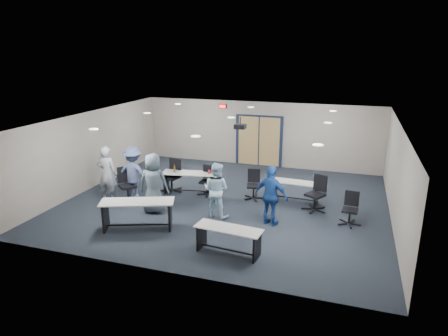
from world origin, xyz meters
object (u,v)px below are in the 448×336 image
(chair_back_b, at_px, (207,181))
(table_front_right, at_px, (228,236))
(table_front_left, at_px, (138,210))
(chair_back_d, at_px, (315,193))
(table_back_left, at_px, (189,179))
(person_navy, at_px, (271,196))
(person_gray, at_px, (107,174))
(chair_loose_left, at_px, (127,185))
(person_plaid, at_px, (154,183))
(person_lightblue, at_px, (216,190))
(table_back_right, at_px, (295,188))
(chair_back_a, at_px, (171,176))
(person_back, at_px, (133,173))
(chair_loose_right, at_px, (350,209))
(chair_back_c, at_px, (254,185))

(chair_back_b, bearing_deg, table_front_right, -61.22)
(table_front_left, xyz_separation_m, chair_back_d, (4.47, 2.83, 0.00))
(table_back_left, xyz_separation_m, person_navy, (3.18, -1.66, 0.35))
(person_navy, bearing_deg, table_front_right, 89.95)
(table_front_right, relative_size, person_gray, 0.92)
(chair_loose_left, distance_m, person_plaid, 1.40)
(person_lightblue, bearing_deg, chair_back_b, -50.44)
(table_back_right, relative_size, person_lightblue, 0.99)
(chair_back_a, height_order, person_back, person_back)
(chair_back_a, bearing_deg, table_front_left, -70.26)
(chair_loose_left, xyz_separation_m, person_plaid, (1.24, -0.54, 0.36))
(table_front_right, relative_size, person_lightblue, 1.02)
(chair_loose_right, distance_m, person_navy, 2.25)
(chair_back_b, height_order, chair_loose_right, chair_back_b)
(table_back_right, bearing_deg, person_back, -159.84)
(person_gray, bearing_deg, table_back_left, -150.57)
(table_front_right, relative_size, chair_back_c, 1.73)
(table_back_left, relative_size, chair_loose_right, 2.00)
(chair_loose_right, xyz_separation_m, person_navy, (-2.11, -0.69, 0.39))
(person_plaid, bearing_deg, chair_loose_right, -178.85)
(table_back_right, height_order, chair_back_a, chair_back_a)
(table_front_right, bearing_deg, person_lightblue, 122.42)
(table_front_left, relative_size, person_gray, 1.14)
(table_back_left, xyz_separation_m, chair_back_c, (2.23, 0.15, -0.03))
(person_gray, height_order, person_plaid, same)
(table_back_right, relative_size, chair_back_b, 1.64)
(chair_back_b, height_order, person_navy, person_navy)
(chair_back_c, bearing_deg, table_front_left, -140.12)
(person_lightblue, bearing_deg, table_back_right, -124.49)
(chair_back_a, distance_m, person_gray, 2.17)
(table_front_left, xyz_separation_m, chair_back_a, (-0.43, 3.04, 0.02))
(table_front_right, distance_m, person_back, 4.78)
(chair_back_b, xyz_separation_m, chair_loose_left, (-2.22, -1.38, 0.06))
(chair_loose_right, bearing_deg, table_back_right, 147.47)
(person_gray, height_order, person_back, person_gray)
(chair_back_a, distance_m, chair_loose_right, 6.02)
(chair_back_a, xyz_separation_m, person_lightblue, (2.18, -1.56, 0.26))
(chair_back_d, relative_size, person_back, 0.62)
(chair_back_a, bearing_deg, chair_back_c, 15.22)
(table_back_left, xyz_separation_m, person_gray, (-2.22, -1.48, 0.40))
(table_front_left, xyz_separation_m, person_navy, (3.41, 1.39, 0.31))
(table_back_left, height_order, table_back_right, table_back_left)
(table_back_left, relative_size, chair_back_b, 1.91)
(chair_back_b, distance_m, person_navy, 3.10)
(person_gray, bearing_deg, table_front_left, 137.36)
(chair_loose_right, bearing_deg, chair_back_c, 165.48)
(table_front_right, xyz_separation_m, person_lightblue, (-1.02, 2.03, 0.37))
(chair_loose_left, xyz_separation_m, person_back, (0.11, 0.22, 0.33))
(table_front_right, distance_m, chair_back_c, 3.78)
(person_gray, bearing_deg, chair_back_d, -173.34)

